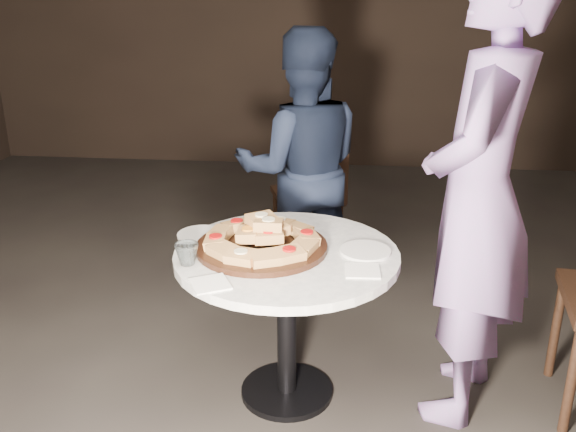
{
  "coord_description": "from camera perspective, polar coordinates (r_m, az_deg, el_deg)",
  "views": [
    {
      "loc": [
        0.29,
        -2.25,
        1.68
      ],
      "look_at": [
        0.06,
        0.07,
        0.79
      ],
      "focal_mm": 40.0,
      "sensor_mm": 36.0,
      "label": 1
    }
  ],
  "objects": [
    {
      "name": "plate_right",
      "position": [
        2.51,
        6.89,
        -3.1
      ],
      "size": [
        0.23,
        0.23,
        0.01
      ],
      "primitive_type": "cylinder",
      "rotation": [
        0.0,
        0.0,
        0.18
      ],
      "color": "white",
      "rests_on": "table"
    },
    {
      "name": "napkin_far",
      "position": [
        2.35,
        6.64,
        -4.84
      ],
      "size": [
        0.13,
        0.13,
        0.01
      ],
      "primitive_type": "cube",
      "rotation": [
        0.0,
        0.0,
        0.04
      ],
      "color": "white",
      "rests_on": "table"
    },
    {
      "name": "table",
      "position": [
        2.55,
        -0.11,
        -5.71
      ],
      "size": [
        0.93,
        0.93,
        0.66
      ],
      "rotation": [
        0.0,
        0.0,
        0.06
      ],
      "color": "black",
      "rests_on": "ground"
    },
    {
      "name": "diner_teal",
      "position": [
        2.48,
        16.64,
        1.64
      ],
      "size": [
        0.62,
        0.76,
        1.8
      ],
      "primitive_type": "imported",
      "rotation": [
        0.0,
        0.0,
        -1.91
      ],
      "color": "#7C63A0",
      "rests_on": "ground"
    },
    {
      "name": "floor",
      "position": [
        2.82,
        -1.34,
        -15.62
      ],
      "size": [
        7.0,
        7.0,
        0.0
      ],
      "primitive_type": "plane",
      "color": "black",
      "rests_on": "ground"
    },
    {
      "name": "water_glass",
      "position": [
        2.41,
        -8.99,
        -3.35
      ],
      "size": [
        0.09,
        0.09,
        0.08
      ],
      "primitive_type": "imported",
      "rotation": [
        0.0,
        0.0,
        0.03
      ],
      "color": "silver",
      "rests_on": "table"
    },
    {
      "name": "chair_far",
      "position": [
        3.79,
        2.03,
        2.33
      ],
      "size": [
        0.49,
        0.5,
        0.82
      ],
      "rotation": [
        0.0,
        0.0,
        3.46
      ],
      "color": "black",
      "rests_on": "ground"
    },
    {
      "name": "napkin_near",
      "position": [
        2.26,
        -6.94,
        -6.01
      ],
      "size": [
        0.17,
        0.17,
        0.01
      ],
      "primitive_type": "cube",
      "rotation": [
        0.0,
        0.0,
        0.48
      ],
      "color": "white",
      "rests_on": "table"
    },
    {
      "name": "serving_board",
      "position": [
        2.51,
        -2.35,
        -2.75
      ],
      "size": [
        0.56,
        0.56,
        0.02
      ],
      "primitive_type": "cylinder",
      "rotation": [
        0.0,
        0.0,
        -0.09
      ],
      "color": "black",
      "rests_on": "table"
    },
    {
      "name": "plate_left",
      "position": [
        2.66,
        -7.74,
        -1.67
      ],
      "size": [
        0.23,
        0.23,
        0.01
      ],
      "primitive_type": "cylinder",
      "rotation": [
        0.0,
        0.0,
        -0.17
      ],
      "color": "white",
      "rests_on": "table"
    },
    {
      "name": "focaccia_pile",
      "position": [
        2.5,
        -2.27,
        -1.72
      ],
      "size": [
        0.45,
        0.46,
        0.12
      ],
      "rotation": [
        0.0,
        0.0,
        0.22
      ],
      "color": "#AC7942",
      "rests_on": "serving_board"
    },
    {
      "name": "diner_navy",
      "position": [
        3.34,
        1.18,
        4.21
      ],
      "size": [
        0.77,
        0.64,
        1.44
      ],
      "primitive_type": "imported",
      "rotation": [
        0.0,
        0.0,
        3.29
      ],
      "color": "black",
      "rests_on": "ground"
    }
  ]
}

